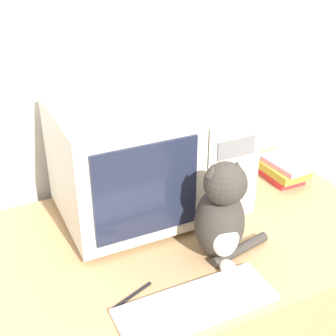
{
  "coord_description": "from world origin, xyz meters",
  "views": [
    {
      "loc": [
        -0.62,
        -0.76,
        1.78
      ],
      "look_at": [
        -0.03,
        0.47,
        1.04
      ],
      "focal_mm": 50.0,
      "sensor_mm": 36.0,
      "label": 1
    }
  ],
  "objects_px": {
    "crt_monitor": "(122,163)",
    "pen": "(132,296)",
    "keyboard": "(196,304)",
    "computer_tower": "(205,151)",
    "book_stack": "(283,170)",
    "cat": "(222,215)"
  },
  "relations": [
    {
      "from": "crt_monitor",
      "to": "pen",
      "type": "relative_size",
      "value": 3.12
    },
    {
      "from": "keyboard",
      "to": "cat",
      "type": "relative_size",
      "value": 1.3
    },
    {
      "from": "cat",
      "to": "pen",
      "type": "bearing_deg",
      "value": -159.69
    },
    {
      "from": "keyboard",
      "to": "computer_tower",
      "type": "bearing_deg",
      "value": 58.47
    },
    {
      "from": "keyboard",
      "to": "cat",
      "type": "height_order",
      "value": "cat"
    },
    {
      "from": "computer_tower",
      "to": "pen",
      "type": "bearing_deg",
      "value": -138.8
    },
    {
      "from": "keyboard",
      "to": "pen",
      "type": "distance_m",
      "value": 0.19
    },
    {
      "from": "crt_monitor",
      "to": "book_stack",
      "type": "bearing_deg",
      "value": -2.03
    },
    {
      "from": "crt_monitor",
      "to": "keyboard",
      "type": "bearing_deg",
      "value": -87.74
    },
    {
      "from": "keyboard",
      "to": "cat",
      "type": "xyz_separation_m",
      "value": [
        0.18,
        0.17,
        0.15
      ]
    },
    {
      "from": "book_stack",
      "to": "pen",
      "type": "distance_m",
      "value": 0.93
    },
    {
      "from": "computer_tower",
      "to": "keyboard",
      "type": "bearing_deg",
      "value": -121.53
    },
    {
      "from": "crt_monitor",
      "to": "cat",
      "type": "relative_size",
      "value": 1.26
    },
    {
      "from": "computer_tower",
      "to": "keyboard",
      "type": "height_order",
      "value": "computer_tower"
    },
    {
      "from": "book_stack",
      "to": "pen",
      "type": "height_order",
      "value": "book_stack"
    },
    {
      "from": "pen",
      "to": "keyboard",
      "type": "bearing_deg",
      "value": -37.87
    },
    {
      "from": "crt_monitor",
      "to": "pen",
      "type": "distance_m",
      "value": 0.48
    },
    {
      "from": "keyboard",
      "to": "crt_monitor",
      "type": "bearing_deg",
      "value": 92.26
    },
    {
      "from": "computer_tower",
      "to": "cat",
      "type": "distance_m",
      "value": 0.4
    },
    {
      "from": "book_stack",
      "to": "computer_tower",
      "type": "bearing_deg",
      "value": 173.17
    },
    {
      "from": "cat",
      "to": "pen",
      "type": "xyz_separation_m",
      "value": [
        -0.33,
        -0.05,
        -0.16
      ]
    },
    {
      "from": "keyboard",
      "to": "pen",
      "type": "height_order",
      "value": "keyboard"
    }
  ]
}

